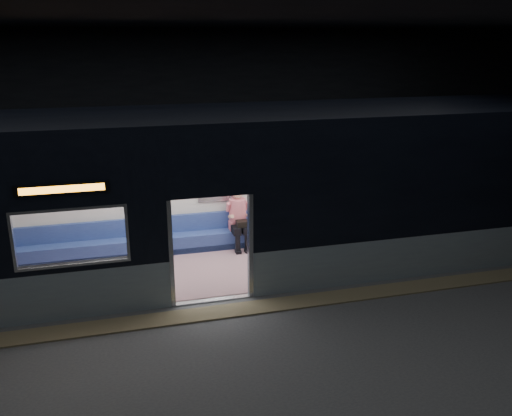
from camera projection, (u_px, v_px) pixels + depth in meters
name	position (u px, v px, depth m)	size (l,w,h in m)	color
station_floor	(224.00, 328.00, 9.26)	(24.00, 14.00, 0.01)	#47494C
station_envelope	(220.00, 113.00, 8.16)	(24.00, 14.00, 5.00)	black
tactile_strip	(218.00, 312.00, 9.76)	(22.80, 0.50, 0.03)	#8C7F59
metro_car	(197.00, 186.00, 11.05)	(18.00, 3.04, 3.35)	#90A5AC
passenger	(238.00, 215.00, 12.55)	(0.42, 0.72, 1.42)	black
handbag	(242.00, 223.00, 12.38)	(0.27, 0.23, 0.13)	black
transit_map	(219.00, 187.00, 12.55)	(0.91, 0.03, 0.59)	white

